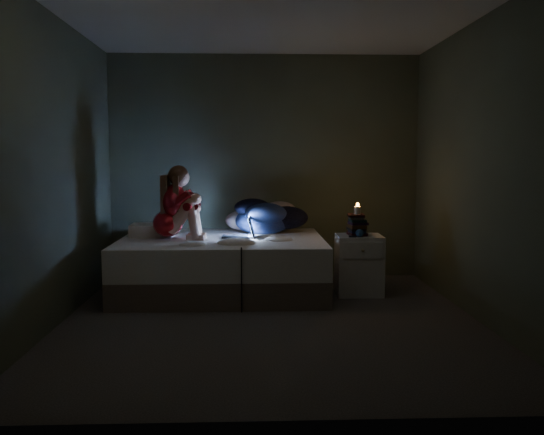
{
  "coord_description": "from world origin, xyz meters",
  "views": [
    {
      "loc": [
        -0.18,
        -4.84,
        1.4
      ],
      "look_at": [
        0.05,
        1.0,
        0.8
      ],
      "focal_mm": 37.92,
      "sensor_mm": 36.0,
      "label": 1
    }
  ],
  "objects": [
    {
      "name": "wall_back",
      "position": [
        0.0,
        1.91,
        1.3
      ],
      "size": [
        3.6,
        0.02,
        2.6
      ],
      "primitive_type": "cube",
      "color": "#515843",
      "rests_on": "ground"
    },
    {
      "name": "wall_front",
      "position": [
        0.0,
        -1.91,
        1.3
      ],
      "size": [
        3.6,
        0.02,
        2.6
      ],
      "primitive_type": "cube",
      "color": "#515843",
      "rests_on": "ground"
    },
    {
      "name": "phone",
      "position": [
        0.86,
        0.87,
        0.62
      ],
      "size": [
        0.08,
        0.15,
        0.01
      ],
      "primitive_type": "cube",
      "rotation": [
        0.0,
        0.0,
        -0.11
      ],
      "color": "black",
      "rests_on": "nightstand"
    },
    {
      "name": "woman",
      "position": [
        -1.02,
        1.05,
        0.96
      ],
      "size": [
        0.49,
        0.33,
        0.76
      ],
      "primitive_type": null,
      "rotation": [
        0.0,
        0.0,
        -0.05
      ],
      "color": "#8E0004",
      "rests_on": "bed"
    },
    {
      "name": "nightstand",
      "position": [
        0.95,
        0.97,
        0.31
      ],
      "size": [
        0.47,
        0.42,
        0.62
      ],
      "primitive_type": "cube",
      "rotation": [
        0.0,
        0.0,
        -0.03
      ],
      "color": "silver",
      "rests_on": "ground"
    },
    {
      "name": "ceiling",
      "position": [
        0.0,
        0.0,
        2.61
      ],
      "size": [
        3.6,
        3.8,
        0.02
      ],
      "primitive_type": "cube",
      "color": "silver",
      "rests_on": "ground"
    },
    {
      "name": "candle",
      "position": [
        0.93,
        0.98,
        0.89
      ],
      "size": [
        0.07,
        0.07,
        0.08
      ],
      "primitive_type": "cylinder",
      "color": "beige",
      "rests_on": "book_stack"
    },
    {
      "name": "floor",
      "position": [
        0.0,
        0.0,
        -0.01
      ],
      "size": [
        3.6,
        3.8,
        0.02
      ],
      "primitive_type": "cube",
      "color": "#2A2625",
      "rests_on": "ground"
    },
    {
      "name": "bed",
      "position": [
        -0.47,
        1.1,
        0.29
      ],
      "size": [
        2.1,
        1.57,
        0.58
      ],
      "primitive_type": null,
      "color": "silver",
      "rests_on": "ground"
    },
    {
      "name": "wall_left",
      "position": [
        -1.81,
        0.0,
        1.3
      ],
      "size": [
        0.02,
        3.8,
        2.6
      ],
      "primitive_type": "cube",
      "color": "#515843",
      "rests_on": "ground"
    },
    {
      "name": "wall_right",
      "position": [
        1.81,
        0.0,
        1.3
      ],
      "size": [
        0.02,
        3.8,
        2.6
      ],
      "primitive_type": "cube",
      "color": "#515843",
      "rests_on": "ground"
    },
    {
      "name": "laptop",
      "position": [
        -0.3,
        1.13,
        0.69
      ],
      "size": [
        0.34,
        0.25,
        0.23
      ],
      "primitive_type": null,
      "rotation": [
        0.0,
        0.0,
        -0.03
      ],
      "color": "black",
      "rests_on": "bed"
    },
    {
      "name": "blue_orb",
      "position": [
        0.93,
        0.83,
        0.66
      ],
      "size": [
        0.08,
        0.08,
        0.08
      ],
      "primitive_type": "sphere",
      "color": "navy",
      "rests_on": "nightstand"
    },
    {
      "name": "clothes_pile",
      "position": [
        -0.03,
        1.54,
        0.78
      ],
      "size": [
        0.74,
        0.64,
        0.4
      ],
      "primitive_type": null,
      "rotation": [
        0.0,
        0.0,
        -0.17
      ],
      "color": "navy",
      "rests_on": "bed"
    },
    {
      "name": "book_stack",
      "position": [
        0.93,
        0.98,
        0.73
      ],
      "size": [
        0.19,
        0.25,
        0.23
      ],
      "primitive_type": null,
      "color": "black",
      "rests_on": "nightstand"
    },
    {
      "name": "pillow",
      "position": [
        -1.23,
        1.29,
        0.64
      ],
      "size": [
        0.44,
        0.31,
        0.13
      ],
      "primitive_type": "cube",
      "color": "white",
      "rests_on": "bed"
    }
  ]
}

